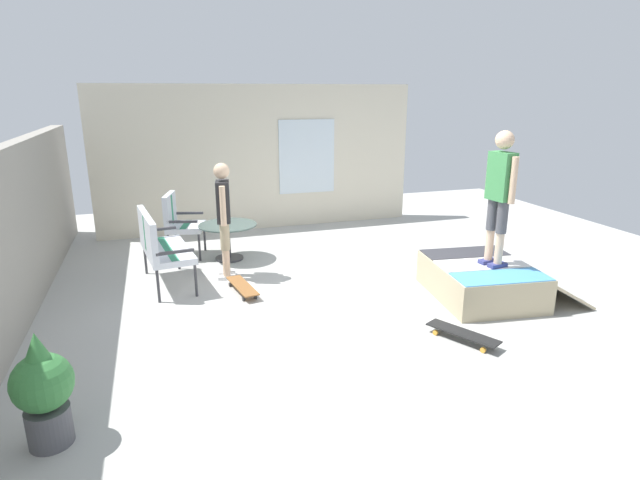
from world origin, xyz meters
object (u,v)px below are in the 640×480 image
at_px(patio_table, 228,235).
at_px(skateboard_spare, 463,334).
at_px(person_watching, 224,213).
at_px(skate_ramp, 482,280).
at_px(skateboard_by_bench, 242,286).
at_px(potted_plant, 43,389).
at_px(person_skater, 500,189).
at_px(patio_chair_near_house, 178,219).
at_px(patio_bench, 158,243).

xyz_separation_m(patio_table, skateboard_spare, (-3.54, -1.97, -0.32)).
xyz_separation_m(patio_table, person_watching, (-0.81, 0.15, 0.54)).
xyz_separation_m(skate_ramp, skateboard_by_bench, (1.08, 2.94, -0.14)).
relative_size(skate_ramp, patio_table, 2.14).
bearing_deg(skateboard_by_bench, person_watching, 9.95).
distance_m(patio_table, potted_plant, 4.46).
bearing_deg(skateboard_by_bench, person_skater, -111.33).
distance_m(patio_chair_near_house, person_skater, 4.84).
bearing_deg(person_watching, potted_plant, 151.16).
bearing_deg(skateboard_by_bench, patio_bench, 59.95).
xyz_separation_m(patio_table, skateboard_by_bench, (-1.46, 0.04, -0.32)).
distance_m(patio_bench, patio_table, 1.38).
height_order(patio_bench, skateboard_by_bench, patio_bench).
xyz_separation_m(skate_ramp, skateboard_spare, (-1.01, 0.93, -0.14)).
bearing_deg(patio_table, person_watching, 169.47).
relative_size(person_skater, skateboard_by_bench, 2.04).
bearing_deg(patio_table, skateboard_by_bench, 178.54).
bearing_deg(skate_ramp, person_watching, 60.47).
bearing_deg(skate_ramp, patio_chair_near_house, 50.88).
height_order(person_watching, skateboard_by_bench, person_watching).
bearing_deg(skate_ramp, patio_bench, 67.13).
bearing_deg(skate_ramp, patio_table, 48.80).
distance_m(patio_chair_near_house, potted_plant, 4.59).
distance_m(person_skater, skateboard_by_bench, 3.48).
bearing_deg(skateboard_spare, person_watching, 37.81).
bearing_deg(patio_chair_near_house, skateboard_spare, -145.73).
bearing_deg(person_watching, skateboard_by_bench, -170.05).
bearing_deg(patio_chair_near_house, person_watching, -154.88).
distance_m(patio_bench, skateboard_by_bench, 1.28).
relative_size(patio_table, skateboard_by_bench, 1.10).
relative_size(skate_ramp, person_skater, 1.15).
distance_m(patio_chair_near_house, skateboard_by_bench, 2.05).
xyz_separation_m(patio_bench, skateboard_spare, (-2.67, -3.02, -0.53)).
distance_m(patio_table, skateboard_by_bench, 1.49).
bearing_deg(person_skater, skateboard_spare, 132.78).
xyz_separation_m(skate_ramp, person_watching, (1.73, 3.05, 0.72)).
xyz_separation_m(patio_table, person_skater, (-2.63, -2.96, 1.02)).
bearing_deg(person_skater, patio_chair_near_house, 50.50).
bearing_deg(patio_table, skateboard_spare, -150.93).
relative_size(person_skater, skateboard_spare, 2.09).
bearing_deg(patio_chair_near_house, potted_plant, 164.85).
relative_size(patio_bench, person_skater, 0.78).
relative_size(patio_bench, patio_chair_near_house, 1.29).
relative_size(patio_chair_near_house, person_skater, 0.61).
xyz_separation_m(skateboard_spare, potted_plant, (-0.48, 3.89, 0.38)).
bearing_deg(person_skater, potted_plant, 105.98).
distance_m(patio_chair_near_house, patio_table, 0.85).
distance_m(skate_ramp, potted_plant, 5.05).
bearing_deg(person_watching, patio_chair_near_house, 25.12).
bearing_deg(patio_bench, skateboard_spare, -131.51).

